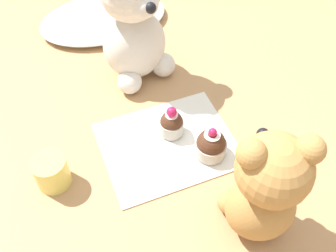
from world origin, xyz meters
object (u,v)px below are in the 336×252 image
object	(u,v)px
cupcake_near_tan_bear	(211,145)
juice_glass	(52,173)
teddy_bear_tan	(266,188)
teddy_bear_cream	(134,26)
cupcake_near_cream_bear	(171,123)

from	to	relation	value
cupcake_near_tan_bear	juice_glass	size ratio (longest dim) A/B	1.11
cupcake_near_tan_bear	teddy_bear_tan	bearing A→B (deg)	-87.89
teddy_bear_cream	cupcake_near_tan_bear	distance (m)	0.28
cupcake_near_tan_bear	cupcake_near_cream_bear	bearing A→B (deg)	123.12
teddy_bear_tan	juice_glass	xyz separation A→B (m)	(-0.28, 0.20, -0.08)
cupcake_near_tan_bear	juice_glass	world-z (taller)	cupcake_near_tan_bear
teddy_bear_tan	cupcake_near_cream_bear	size ratio (longest dim) A/B	3.38
teddy_bear_cream	teddy_bear_tan	xyz separation A→B (m)	(0.06, -0.41, -0.01)
teddy_bear_tan	cupcake_near_cream_bear	xyz separation A→B (m)	(-0.05, 0.22, -0.08)
teddy_bear_tan	cupcake_near_tan_bear	bearing A→B (deg)	-71.12
teddy_bear_tan	teddy_bear_cream	bearing A→B (deg)	-65.29
teddy_bear_tan	juice_glass	distance (m)	0.36
juice_glass	cupcake_near_cream_bear	bearing A→B (deg)	6.62
cupcake_near_tan_bear	juice_glass	xyz separation A→B (m)	(-0.28, 0.05, 0.00)
teddy_bear_tan	cupcake_near_tan_bear	size ratio (longest dim) A/B	3.34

